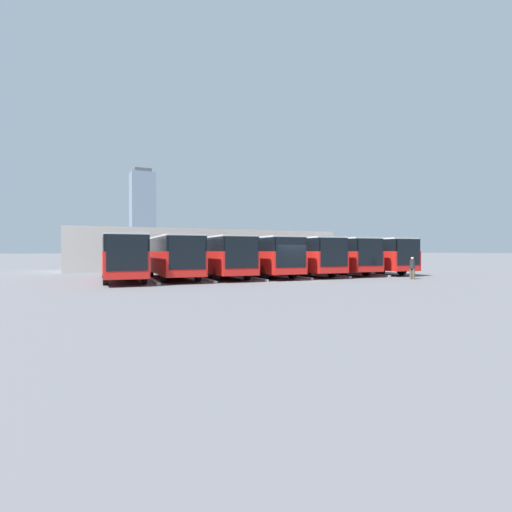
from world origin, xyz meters
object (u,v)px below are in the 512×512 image
Objects in this scene: bus_1 at (332,254)px; bus_5 at (172,255)px; bus_3 at (261,255)px; bus_0 at (366,254)px; bus_6 at (122,255)px; pedestrian at (412,267)px; bus_2 at (299,255)px; bus_4 at (218,255)px.

bus_1 is 1.00× the size of bus_5.
bus_0 is at bearing -176.77° from bus_3.
bus_1 is 18.11m from bus_6.
bus_0 is at bearing 144.00° from pedestrian.
bus_0 is at bearing -176.40° from bus_6.
bus_2 is 10.87m from bus_5.
bus_1 is at bearing -172.44° from bus_2.
bus_3 is at bearing -179.38° from bus_4.
bus_6 is (18.11, 0.51, 0.00)m from bus_1.
bus_6 is (7.24, 0.33, 0.00)m from bus_4.
bus_6 is (3.62, 0.40, 0.00)m from bus_5.
bus_0 is 18.11m from bus_5.
bus_3 and bus_6 have the same top height.
bus_2 is at bearing -176.37° from bus_3.
bus_6 is at bearing 4.62° from bus_1.
bus_2 is 1.00× the size of bus_3.
bus_3 is 1.00× the size of bus_5.
bus_3 is 10.87m from bus_6.
bus_1 is 14.49m from bus_5.
bus_0 is 14.49m from bus_4.
bus_5 is 1.00× the size of bus_6.
bus_2 is (3.62, 0.29, 0.00)m from bus_1.
bus_3 and bus_4 have the same top height.
bus_5 is (10.86, -0.18, 0.00)m from bus_2.
bus_3 is 1.00× the size of bus_6.
bus_1 is 1.00× the size of bus_3.
bus_1 is (3.62, -0.29, 0.00)m from bus_0.
bus_5 is (18.11, -0.18, 0.00)m from bus_0.
bus_2 is at bearing -176.12° from bus_6.
bus_1 is 1.00× the size of bus_2.
bus_2 and bus_5 have the same top height.
bus_1 is at bearing -175.38° from bus_6.
bus_1 is 1.00× the size of bus_4.
bus_2 is (7.24, 0.00, 0.00)m from bus_0.
bus_1 is at bearing 170.46° from pedestrian.
bus_3 is 6.79× the size of pedestrian.
bus_4 is (7.24, -0.11, 0.00)m from bus_2.
bus_2 is at bearing -177.92° from bus_5.
bus_1 is at bearing -176.55° from bus_5.
bus_6 is 6.79× the size of pedestrian.
bus_0 and bus_3 have the same top height.
pedestrian is (2.05, 7.57, -0.89)m from bus_0.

